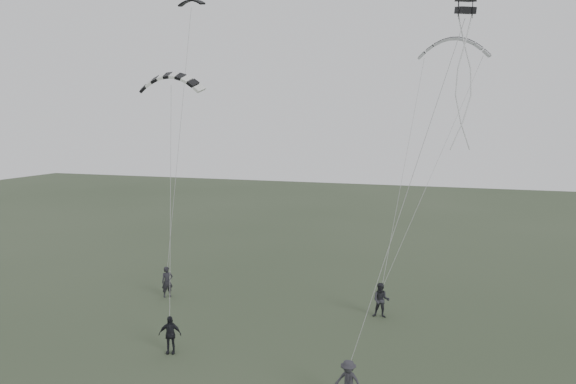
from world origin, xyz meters
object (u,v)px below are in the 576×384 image
(flyer_right, at_px, (381,300))
(kite_dark_small, at_px, (191,0))
(flyer_center, at_px, (170,335))
(flyer_far, at_px, (348,381))
(kite_box, at_px, (466,4))
(kite_pale_large, at_px, (454,39))
(kite_striped, at_px, (171,75))
(flyer_left, at_px, (167,282))

(flyer_right, relative_size, kite_dark_small, 1.12)
(flyer_right, bearing_deg, kite_dark_small, 164.62)
(flyer_center, bearing_deg, flyer_far, -30.97)
(kite_box, bearing_deg, flyer_center, 154.47)
(flyer_far, bearing_deg, kite_pale_large, 91.82)
(flyer_right, height_order, kite_dark_small, kite_dark_small)
(flyer_right, height_order, flyer_center, flyer_right)
(flyer_right, bearing_deg, kite_striped, -163.87)
(flyer_left, distance_m, kite_striped, 12.38)
(flyer_left, distance_m, flyer_right, 12.60)
(flyer_left, distance_m, flyer_far, 15.70)
(flyer_right, xyz_separation_m, kite_box, (3.88, -6.43, 13.75))
(kite_pale_large, bearing_deg, kite_box, -84.98)
(flyer_center, height_order, kite_box, kite_box)
(flyer_left, height_order, kite_striped, kite_striped)
(flyer_center, distance_m, kite_pale_large, 24.57)
(flyer_left, xyz_separation_m, flyer_right, (12.59, 0.55, 0.01))
(flyer_right, xyz_separation_m, flyer_center, (-8.25, -7.66, -0.07))
(flyer_left, height_order, kite_box, kite_box)
(kite_pale_large, bearing_deg, kite_dark_small, -156.65)
(flyer_far, distance_m, kite_striped, 16.84)
(flyer_far, height_order, kite_dark_small, kite_dark_small)
(kite_dark_small, bearing_deg, kite_box, -24.11)
(kite_striped, distance_m, kite_box, 14.45)
(flyer_far, bearing_deg, kite_dark_small, 146.11)
(kite_dark_small, distance_m, kite_pale_large, 16.45)
(flyer_left, bearing_deg, kite_striped, -98.06)
(kite_pale_large, height_order, kite_striped, kite_pale_large)
(kite_dark_small, height_order, kite_box, kite_dark_small)
(kite_striped, xyz_separation_m, kite_box, (14.04, -2.75, 2.03))
(flyer_far, bearing_deg, flyer_center, 177.73)
(kite_box, bearing_deg, kite_dark_small, 119.68)
(flyer_left, relative_size, flyer_right, 0.98)
(kite_pale_large, relative_size, kite_box, 6.47)
(flyer_center, bearing_deg, kite_dark_small, 92.56)
(flyer_right, distance_m, flyer_center, 11.25)
(kite_pale_large, bearing_deg, flyer_right, -107.12)
(kite_pale_large, bearing_deg, flyer_far, -96.82)
(kite_dark_small, bearing_deg, kite_pale_large, 27.07)
(flyer_center, bearing_deg, flyer_left, 102.54)
(flyer_right, relative_size, kite_box, 2.70)
(flyer_center, relative_size, kite_box, 2.50)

